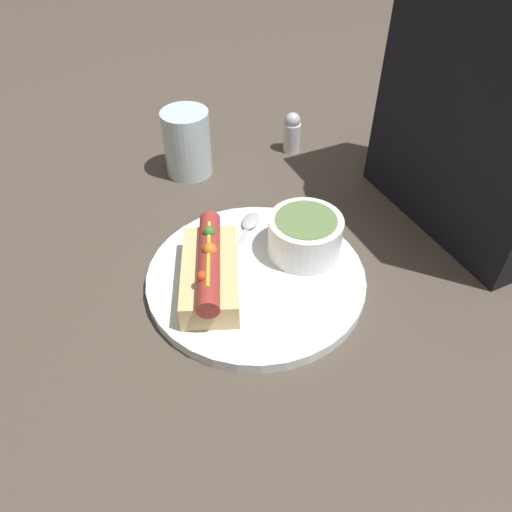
{
  "coord_description": "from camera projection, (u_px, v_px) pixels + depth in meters",
  "views": [
    {
      "loc": [
        0.42,
        -0.2,
        0.48
      ],
      "look_at": [
        0.0,
        0.0,
        0.05
      ],
      "focal_mm": 35.0,
      "sensor_mm": 36.0,
      "label": 1
    }
  ],
  "objects": [
    {
      "name": "ground_plane",
      "position": [
        256.0,
        282.0,
        0.67
      ],
      "size": [
        4.0,
        4.0,
        0.0
      ],
      "primitive_type": "plane",
      "color": "#4C4238"
    },
    {
      "name": "dinner_plate",
      "position": [
        256.0,
        278.0,
        0.67
      ],
      "size": [
        0.29,
        0.29,
        0.02
      ],
      "color": "white",
      "rests_on": "ground_plane"
    },
    {
      "name": "hot_dog",
      "position": [
        210.0,
        271.0,
        0.63
      ],
      "size": [
        0.16,
        0.12,
        0.07
      ],
      "rotation": [
        0.0,
        0.0,
        -0.39
      ],
      "color": "#E5C17F",
      "rests_on": "dinner_plate"
    },
    {
      "name": "soup_bowl",
      "position": [
        305.0,
        234.0,
        0.67
      ],
      "size": [
        0.1,
        0.1,
        0.06
      ],
      "color": "white",
      "rests_on": "dinner_plate"
    },
    {
      "name": "spoon",
      "position": [
        246.0,
        229.0,
        0.72
      ],
      "size": [
        0.12,
        0.11,
        0.01
      ],
      "rotation": [
        0.0,
        0.0,
        2.4
      ],
      "color": "#B7B7BC",
      "rests_on": "dinner_plate"
    },
    {
      "name": "drinking_glass",
      "position": [
        187.0,
        143.0,
        0.83
      ],
      "size": [
        0.08,
        0.08,
        0.11
      ],
      "color": "silver",
      "rests_on": "ground_plane"
    },
    {
      "name": "salt_shaker",
      "position": [
        292.0,
        132.0,
        0.89
      ],
      "size": [
        0.03,
        0.03,
        0.07
      ],
      "color": "silver",
      "rests_on": "ground_plane"
    },
    {
      "name": "seated_diner",
      "position": [
        500.0,
        90.0,
        0.63
      ],
      "size": [
        0.3,
        0.13,
        0.47
      ],
      "color": "black",
      "rests_on": "ground_plane"
    }
  ]
}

